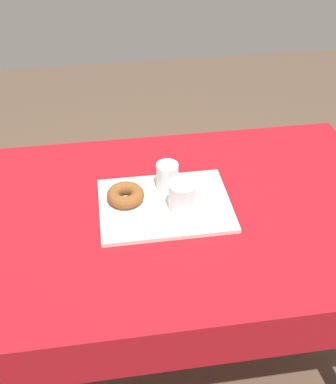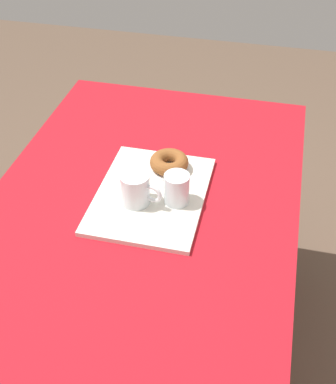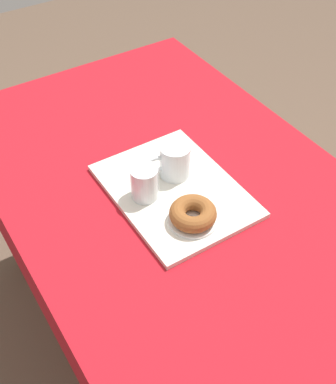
# 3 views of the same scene
# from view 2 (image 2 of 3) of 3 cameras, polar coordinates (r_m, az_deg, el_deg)

# --- Properties ---
(ground_plane) EXTENTS (6.00, 6.00, 0.00)m
(ground_plane) POSITION_cam_2_polar(r_m,az_deg,el_deg) (2.07, -2.38, -17.89)
(ground_plane) COLOR brown
(dining_table) EXTENTS (1.38, 0.90, 0.78)m
(dining_table) POSITION_cam_2_polar(r_m,az_deg,el_deg) (1.56, -3.03, -4.69)
(dining_table) COLOR #A8141E
(dining_table) RESTS_ON ground
(serving_tray) EXTENTS (0.42, 0.31, 0.01)m
(serving_tray) POSITION_cam_2_polar(r_m,az_deg,el_deg) (1.50, -1.88, -0.30)
(serving_tray) COLOR silver
(serving_tray) RESTS_ON dining_table
(tea_mug_left) EXTENTS (0.08, 0.13, 0.10)m
(tea_mug_left) POSITION_cam_2_polar(r_m,az_deg,el_deg) (1.44, -3.58, 0.28)
(tea_mug_left) COLOR white
(tea_mug_left) RESTS_ON serving_tray
(water_glass_near) EXTENTS (0.07, 0.07, 0.09)m
(water_glass_near) POSITION_cam_2_polar(r_m,az_deg,el_deg) (1.44, 0.97, 0.20)
(water_glass_near) COLOR white
(water_glass_near) RESTS_ON serving_tray
(donut_plate_left) EXTENTS (0.13, 0.13, 0.01)m
(donut_plate_left) POSITION_cam_2_polar(r_m,az_deg,el_deg) (1.59, 0.13, 2.63)
(donut_plate_left) COLOR white
(donut_plate_left) RESTS_ON serving_tray
(sugar_donut_left) EXTENTS (0.12, 0.12, 0.04)m
(sugar_donut_left) POSITION_cam_2_polar(r_m,az_deg,el_deg) (1.57, 0.13, 3.34)
(sugar_donut_left) COLOR brown
(sugar_donut_left) RESTS_ON donut_plate_left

